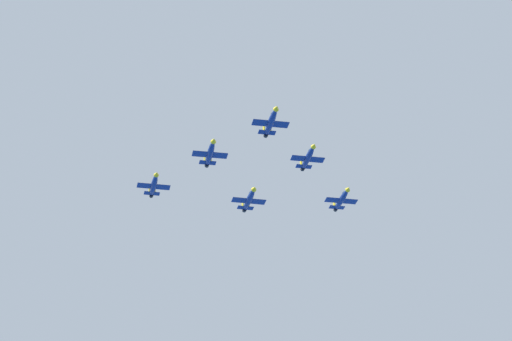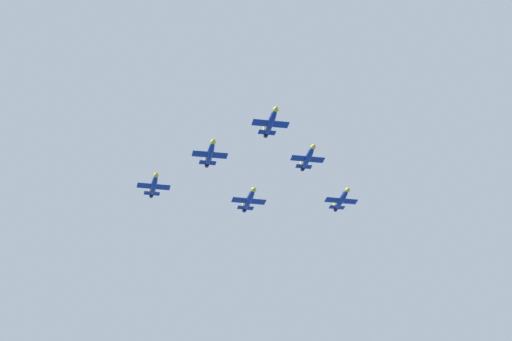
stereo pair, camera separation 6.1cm
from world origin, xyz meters
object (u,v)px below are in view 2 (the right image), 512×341
jet_lead (271,122)px  jet_left_wingman (308,157)px  jet_left_outer (342,199)px  jet_slot_rear (249,199)px  jet_right_wingman (210,153)px  jet_right_outer (154,185)px

jet_lead → jet_left_wingman: 19.74m
jet_left_outer → jet_slot_rear: bearing=-90.2°
jet_left_wingman → jet_right_wingman: bearing=-89.7°
jet_lead → jet_left_outer: bearing=140.0°
jet_right_wingman → jet_right_outer: bearing=-138.8°
jet_right_wingman → jet_slot_rear: (-13.23, -14.63, -4.94)m
jet_lead → jet_left_outer: (-26.47, -29.25, -4.71)m
jet_lead → jet_slot_rear: (-0.93, -30.04, -6.94)m
jet_left_wingman → jet_lead: bearing=-40.1°
jet_left_wingman → jet_slot_rear: jet_left_wingman is taller
jet_left_wingman → jet_left_outer: size_ratio=0.99×
jet_right_wingman → jet_left_outer: (-38.77, -13.84, -2.70)m
jet_left_outer → jet_slot_rear: jet_left_outer is taller
jet_lead → jet_slot_rear: size_ratio=1.00×
jet_left_wingman → jet_left_outer: (-13.23, -14.63, -3.88)m
jet_left_wingman → jet_right_outer: bearing=-111.2°
jet_left_wingman → jet_slot_rear: bearing=-139.4°
jet_lead → jet_slot_rear: 30.85m
jet_left_wingman → jet_slot_rear: size_ratio=0.96×
jet_left_wingman → jet_right_wingman: jet_left_wingman is taller
jet_lead → jet_right_wingman: 19.83m
jet_right_wingman → jet_slot_rear: bearing=140.4°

